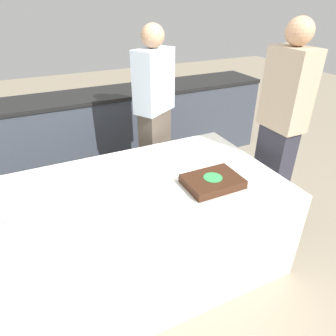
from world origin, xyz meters
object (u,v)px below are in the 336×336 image
object	(u,v)px
person_cutting_cake	(155,119)
person_seated_right	(279,132)
plate_stack	(25,215)
cake	(212,182)

from	to	relation	value
person_cutting_cake	person_seated_right	bearing A→B (deg)	101.23
plate_stack	person_seated_right	xyz separation A→B (m)	(1.92, 0.00, 0.17)
cake	plate_stack	bearing A→B (deg)	171.00
cake	person_seated_right	xyz separation A→B (m)	(0.74, 0.19, 0.15)
plate_stack	person_seated_right	size ratio (longest dim) A/B	0.13
plate_stack	person_seated_right	distance (m)	1.93
cake	person_seated_right	bearing A→B (deg)	14.40
cake	person_cutting_cake	world-z (taller)	person_cutting_cake
plate_stack	person_cutting_cake	size ratio (longest dim) A/B	0.14
plate_stack	person_cutting_cake	world-z (taller)	person_cutting_cake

